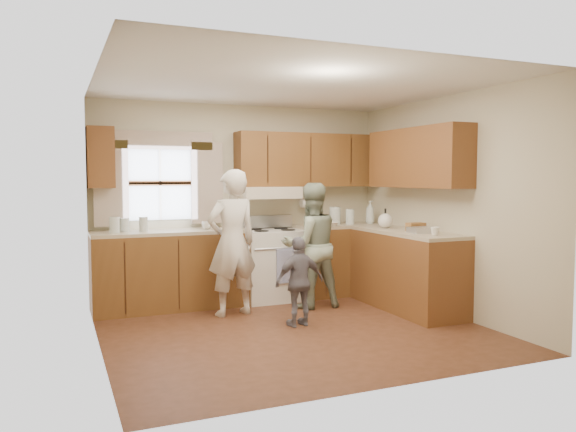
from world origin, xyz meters
name	(u,v)px	position (x,y,z in m)	size (l,w,h in m)	color
room	(294,209)	(0.00, 0.00, 1.25)	(3.80, 3.80, 3.80)	#462615
kitchen_fixtures	(305,236)	(0.61, 1.08, 0.84)	(3.80, 2.25, 2.15)	#43250E
stove	(271,263)	(0.30, 1.44, 0.47)	(0.76, 0.67, 1.07)	silver
woman_left	(232,243)	(-0.40, 0.85, 0.83)	(0.61, 0.40, 1.66)	silver
woman_right	(311,245)	(0.59, 0.85, 0.75)	(0.73, 0.57, 1.51)	#243C29
child	(300,281)	(0.11, 0.12, 0.48)	(0.56, 0.23, 0.95)	slate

